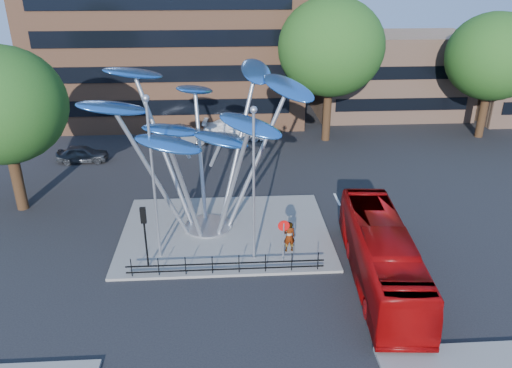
{
  "coord_description": "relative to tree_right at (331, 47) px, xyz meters",
  "views": [
    {
      "loc": [
        -0.81,
        -19.56,
        14.69
      ],
      "look_at": [
        0.68,
        4.0,
        4.01
      ],
      "focal_mm": 35.0,
      "sensor_mm": 36.0,
      "label": 1
    }
  ],
  "objects": [
    {
      "name": "tree_left",
      "position": [
        -22.0,
        -12.0,
        -1.24
      ],
      "size": [
        7.6,
        7.6,
        10.32
      ],
      "color": "black",
      "rests_on": "ground"
    },
    {
      "name": "tree_far",
      "position": [
        14.0,
        0.0,
        -0.93
      ],
      "size": [
        8.0,
        8.0,
        10.81
      ],
      "color": "black",
      "rests_on": "ground"
    },
    {
      "name": "street_lamp_left",
      "position": [
        -12.5,
        -18.5,
        -2.68
      ],
      "size": [
        0.36,
        0.36,
        8.8
      ],
      "color": "#9EA0A5",
      "rests_on": "traffic_island"
    },
    {
      "name": "tree_right",
      "position": [
        0.0,
        0.0,
        0.0
      ],
      "size": [
        8.8,
        8.8,
        12.11
      ],
      "color": "black",
      "rests_on": "ground"
    },
    {
      "name": "ground",
      "position": [
        -8.0,
        -22.0,
        -8.04
      ],
      "size": [
        120.0,
        120.0,
        0.0
      ],
      "primitive_type": "plane",
      "color": "black",
      "rests_on": "ground"
    },
    {
      "name": "parked_car_right",
      "position": [
        -8.01,
        1.0,
        -7.21
      ],
      "size": [
        5.86,
        2.81,
        1.65
      ],
      "primitive_type": "imported",
      "rotation": [
        0.0,
        0.0,
        1.48
      ],
      "color": "white",
      "rests_on": "ground"
    },
    {
      "name": "parked_car_left",
      "position": [
        -20.16,
        -4.0,
        -7.37
      ],
      "size": [
        3.95,
        1.66,
        1.33
      ],
      "primitive_type": "imported",
      "rotation": [
        0.0,
        0.0,
        1.59
      ],
      "color": "#414449",
      "rests_on": "ground"
    },
    {
      "name": "red_bus",
      "position": [
        -1.4,
        -21.28,
        -6.54
      ],
      "size": [
        3.33,
        10.89,
        2.99
      ],
      "primitive_type": "imported",
      "rotation": [
        0.0,
        0.0,
        -0.08
      ],
      "color": "#9A0708",
      "rests_on": "ground"
    },
    {
      "name": "low_building_near",
      "position": [
        8.0,
        8.0,
        -4.04
      ],
      "size": [
        15.0,
        8.0,
        8.0
      ],
      "primitive_type": "cube",
      "color": "#A87B63",
      "rests_on": "ground"
    },
    {
      "name": "leaf_sculpture",
      "position": [
        -10.07,
        -15.32,
        -1.16
      ],
      "size": [
        12.72,
        9.54,
        9.51
      ],
      "color": "#9EA0A5",
      "rests_on": "traffic_island"
    },
    {
      "name": "pedestrian",
      "position": [
        -5.56,
        -18.42,
        -7.0
      ],
      "size": [
        0.7,
        0.51,
        1.78
      ],
      "primitive_type": "imported",
      "rotation": [
        0.0,
        0.0,
        3.27
      ],
      "color": "gray",
      "rests_on": "traffic_island"
    },
    {
      "name": "parked_car_mid",
      "position": [
        -12.51,
        -0.32,
        -7.23
      ],
      "size": [
        5.08,
        2.45,
        1.6
      ],
      "primitive_type": "imported",
      "rotation": [
        0.0,
        0.0,
        1.73
      ],
      "color": "#A6A9AD",
      "rests_on": "ground"
    },
    {
      "name": "street_lamp_right",
      "position": [
        -7.5,
        -19.0,
        -2.94
      ],
      "size": [
        0.36,
        0.36,
        8.3
      ],
      "color": "#9EA0A5",
      "rests_on": "traffic_island"
    },
    {
      "name": "no_entry_sign_island",
      "position": [
        -6.0,
        -19.48,
        -6.22
      ],
      "size": [
        0.6,
        0.1,
        2.45
      ],
      "color": "#9EA0A5",
      "rests_on": "traffic_island"
    },
    {
      "name": "traffic_light_island",
      "position": [
        -13.0,
        -19.5,
        -5.42
      ],
      "size": [
        0.28,
        0.18,
        3.42
      ],
      "color": "black",
      "rests_on": "traffic_island"
    },
    {
      "name": "traffic_island",
      "position": [
        -9.0,
        -16.0,
        -7.96
      ],
      "size": [
        12.0,
        9.0,
        0.15
      ],
      "primitive_type": "cube",
      "color": "slate",
      "rests_on": "ground"
    },
    {
      "name": "pedestrian_railing_front",
      "position": [
        -9.0,
        -20.3,
        -7.48
      ],
      "size": [
        10.0,
        0.06,
        1.0
      ],
      "color": "black",
      "rests_on": "traffic_island"
    }
  ]
}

